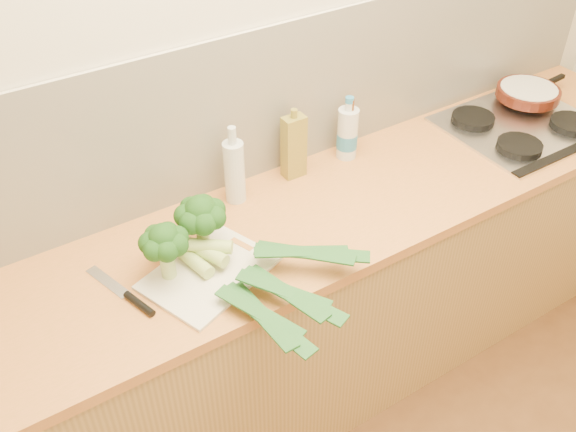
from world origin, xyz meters
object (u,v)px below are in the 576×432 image
at_px(chopping_board, 209,273).
at_px(skillet, 528,92).
at_px(chefs_knife, 131,298).
at_px(gas_hob, 522,124).

relative_size(chopping_board, skillet, 0.97).
xyz_separation_m(chefs_knife, skillet, (1.82, 0.17, 0.05)).
relative_size(chopping_board, chefs_knife, 1.27).
bearing_deg(skillet, chefs_knife, 179.81).
xyz_separation_m(chopping_board, chefs_knife, (-0.24, 0.02, 0.00)).
distance_m(chopping_board, chefs_knife, 0.24).
height_order(gas_hob, skillet, skillet).
distance_m(gas_hob, chefs_knife, 1.67).
relative_size(chefs_knife, skillet, 0.76).
height_order(chopping_board, skillet, skillet).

